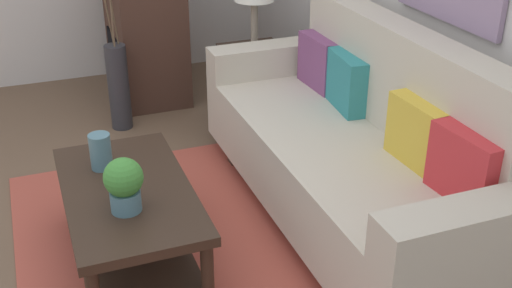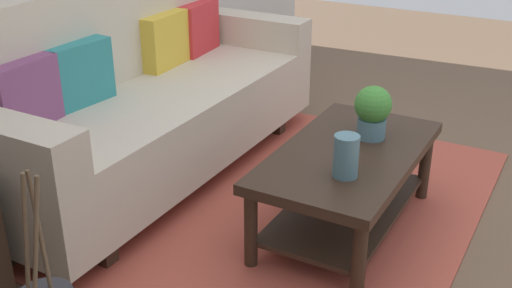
{
  "view_description": "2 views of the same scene",
  "coord_description": "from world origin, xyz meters",
  "views": [
    {
      "loc": [
        2.62,
        -0.16,
        2.02
      ],
      "look_at": [
        -0.2,
        0.91,
        0.49
      ],
      "focal_mm": 44.81,
      "sensor_mm": 36.0,
      "label": 1
    },
    {
      "loc": [
        -2.62,
        -0.7,
        1.68
      ],
      "look_at": [
        -0.29,
        0.58,
        0.46
      ],
      "focal_mm": 44.08,
      "sensor_mm": 36.0,
      "label": 2
    }
  ],
  "objects": [
    {
      "name": "potted_plant_tabletop",
      "position": [
        0.11,
        0.16,
        0.57
      ],
      "size": [
        0.18,
        0.18,
        0.26
      ],
      "color": "slate",
      "rests_on": "coffee_table"
    },
    {
      "name": "tabletop_vase",
      "position": [
        -0.34,
        0.12,
        0.52
      ],
      "size": [
        0.11,
        0.11,
        0.19
      ],
      "primitive_type": "cylinder",
      "color": "slate",
      "rests_on": "coffee_table"
    },
    {
      "name": "floor_vase_branch_b",
      "position": [
        -1.73,
        0.45,
        0.81
      ],
      "size": [
        0.04,
        0.04,
        0.36
      ],
      "primitive_type": "cylinder",
      "rotation": [
        0.08,
        0.06,
        0.0
      ],
      "color": "brown",
      "rests_on": "floor_vase"
    },
    {
      "name": "throw_pillow_mustard",
      "position": [
        0.32,
        1.55,
        0.68
      ],
      "size": [
        0.36,
        0.14,
        0.32
      ],
      "primitive_type": "cube",
      "rotation": [
        0.0,
        0.0,
        0.04
      ],
      "color": "gold",
      "rests_on": "couch"
    },
    {
      "name": "floor_vase_branch_a",
      "position": [
        -1.7,
        0.44,
        0.81
      ],
      "size": [
        0.02,
        0.02,
        0.36
      ],
      "primitive_type": "cylinder",
      "rotation": [
        -0.01,
        -0.02,
        0.0
      ],
      "color": "brown",
      "rests_on": "floor_vase"
    },
    {
      "name": "throw_pillow_teal",
      "position": [
        -0.4,
        1.55,
        0.68
      ],
      "size": [
        0.37,
        0.15,
        0.32
      ],
      "primitive_type": "cube",
      "rotation": [
        0.0,
        0.0,
        -0.1
      ],
      "color": "teal",
      "rests_on": "couch"
    },
    {
      "name": "throw_pillow_crimson",
      "position": [
        0.68,
        1.55,
        0.68
      ],
      "size": [
        0.37,
        0.15,
        0.32
      ],
      "primitive_type": "cube",
      "rotation": [
        0.0,
        0.0,
        0.08
      ],
      "color": "red",
      "rests_on": "couch"
    },
    {
      "name": "throw_pillow_plum",
      "position": [
        -0.76,
        1.55,
        0.68
      ],
      "size": [
        0.37,
        0.14,
        0.32
      ],
      "primitive_type": "cube",
      "rotation": [
        0.0,
        0.0,
        0.05
      ],
      "color": "#7A4270",
      "rests_on": "couch"
    },
    {
      "name": "ground_plane",
      "position": [
        0.0,
        0.0,
        0.0
      ],
      "size": [
        9.73,
        9.73,
        0.0
      ],
      "primitive_type": "plane",
      "color": "brown"
    },
    {
      "name": "floor_vase_branch_c",
      "position": [
        -1.73,
        0.42,
        0.81
      ],
      "size": [
        0.05,
        0.05,
        0.36
      ],
      "primitive_type": "cylinder",
      "rotation": [
        0.11,
        0.11,
        0.0
      ],
      "color": "brown",
      "rests_on": "floor_vase"
    },
    {
      "name": "area_rug",
      "position": [
        0.0,
        0.5,
        0.01
      ],
      "size": [
        2.37,
        1.75,
        0.01
      ],
      "primitive_type": "cube",
      "color": "#B24C3D",
      "rests_on": "ground_plane"
    },
    {
      "name": "couch",
      "position": [
        -0.04,
        1.42,
        0.43
      ],
      "size": [
        2.29,
        0.84,
        1.08
      ],
      "color": "beige",
      "rests_on": "ground_plane"
    },
    {
      "name": "coffee_table",
      "position": [
        -0.09,
        0.2,
        0.31
      ],
      "size": [
        1.1,
        0.6,
        0.43
      ],
      "color": "#332319",
      "rests_on": "ground_plane"
    }
  ]
}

